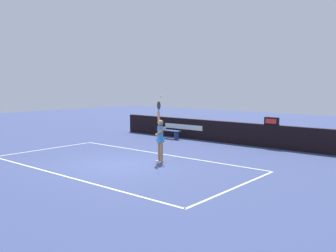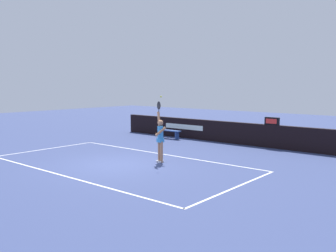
# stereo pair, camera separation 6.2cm
# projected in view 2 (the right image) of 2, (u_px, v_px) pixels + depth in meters

# --- Properties ---
(ground_plane) EXTENTS (60.00, 60.00, 0.00)m
(ground_plane) POSITION_uv_depth(u_px,v_px,m) (116.00, 164.00, 14.71)
(ground_plane) COLOR navy
(court_lines) EXTENTS (10.75, 5.38, 0.00)m
(court_lines) POSITION_uv_depth(u_px,v_px,m) (121.00, 163.00, 14.90)
(court_lines) COLOR white
(court_lines) RESTS_ON ground
(back_wall) EXTENTS (13.98, 0.27, 1.17)m
(back_wall) POSITION_uv_depth(u_px,v_px,m) (220.00, 131.00, 20.50)
(back_wall) COLOR black
(back_wall) RESTS_ON ground
(speed_display) EXTENTS (0.73, 0.19, 0.38)m
(speed_display) POSITION_uv_depth(u_px,v_px,m) (272.00, 121.00, 18.43)
(speed_display) COLOR black
(speed_display) RESTS_ON back_wall
(tennis_player) EXTENTS (0.47, 0.51, 2.51)m
(tennis_player) POSITION_uv_depth(u_px,v_px,m) (160.00, 137.00, 15.03)
(tennis_player) COLOR #A57352
(tennis_player) RESTS_ON ground
(tennis_ball) EXTENTS (0.07, 0.07, 0.07)m
(tennis_ball) POSITION_uv_depth(u_px,v_px,m) (161.00, 97.00, 14.44)
(tennis_ball) COLOR #D2DA36
(courtside_bench_near) EXTENTS (1.59, 0.37, 0.51)m
(courtside_bench_near) POSITION_uv_depth(u_px,v_px,m) (169.00, 132.00, 21.77)
(courtside_bench_near) COLOR #2D4884
(courtside_bench_near) RESTS_ON ground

